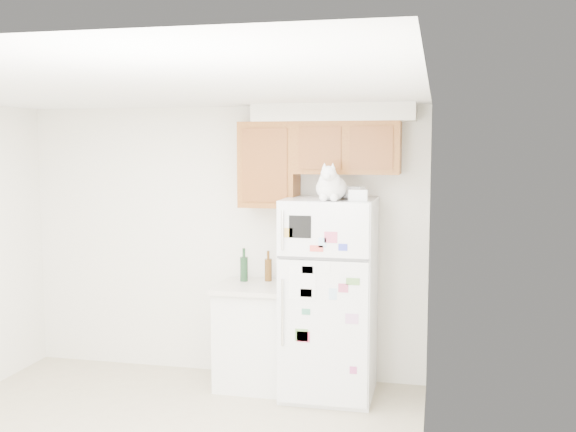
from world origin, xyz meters
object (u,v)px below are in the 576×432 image
(base_counter, at_px, (254,335))
(bottle_amber, at_px, (268,266))
(refrigerator, at_px, (329,298))
(bottle_green, at_px, (244,265))
(storage_box_front, at_px, (358,195))
(storage_box_back, at_px, (353,192))
(cat, at_px, (331,186))

(base_counter, xyz_separation_m, bottle_amber, (0.09, 0.18, 0.60))
(refrigerator, bearing_deg, bottle_green, 166.48)
(bottle_amber, bearing_deg, base_counter, -116.57)
(bottle_green, bearing_deg, storage_box_front, -18.48)
(bottle_green, bearing_deg, storage_box_back, -7.60)
(storage_box_back, bearing_deg, bottle_green, -173.21)
(cat, distance_m, bottle_amber, 1.10)
(storage_box_front, bearing_deg, bottle_amber, 152.42)
(bottle_green, bearing_deg, base_counter, -44.32)
(bottle_green, height_order, bottle_amber, bottle_green)
(refrigerator, xyz_separation_m, base_counter, (-0.69, 0.07, -0.39))
(base_counter, bearing_deg, refrigerator, -6.10)
(base_counter, height_order, bottle_green, bottle_green)
(cat, distance_m, storage_box_front, 0.23)
(base_counter, xyz_separation_m, storage_box_back, (0.88, -0.01, 1.29))
(cat, bearing_deg, bottle_amber, 144.37)
(base_counter, relative_size, storage_box_back, 5.11)
(storage_box_front, bearing_deg, cat, -169.23)
(refrigerator, bearing_deg, storage_box_front, -32.24)
(refrigerator, relative_size, storage_box_back, 9.44)
(base_counter, height_order, storage_box_back, storage_box_back)
(storage_box_back, distance_m, bottle_green, 1.22)
(bottle_green, xyz_separation_m, bottle_amber, (0.21, 0.05, -0.01))
(bottle_green, bearing_deg, cat, -25.42)
(bottle_amber, bearing_deg, cat, -35.63)
(cat, bearing_deg, storage_box_back, 62.14)
(storage_box_back, relative_size, storage_box_front, 1.20)
(base_counter, distance_m, storage_box_front, 1.61)
(storage_box_back, xyz_separation_m, storage_box_front, (0.07, -0.22, -0.01))
(refrigerator, height_order, storage_box_front, storage_box_front)
(storage_box_front, bearing_deg, base_counter, 164.06)
(bottle_green, bearing_deg, bottle_amber, 14.16)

